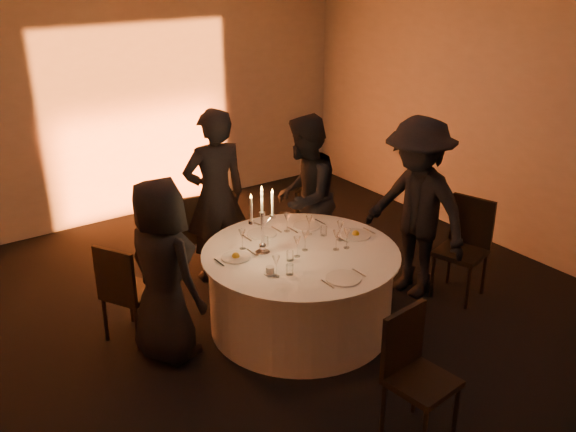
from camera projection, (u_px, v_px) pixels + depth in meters
floor at (300, 324)px, 6.09m from camera, size 7.00×7.00×0.00m
wall_back at (138, 101)px, 8.14m from camera, size 7.00×0.00×7.00m
wall_right at (519, 124)px, 7.10m from camera, size 0.00×7.00×7.00m
uplighter_fixture at (157, 214)px, 8.48m from camera, size 0.25×0.12×0.10m
banquet_table at (300, 289)px, 5.94m from camera, size 1.80×1.80×0.77m
chair_left at (125, 288)px, 5.65m from camera, size 0.57×0.57×0.95m
chair_back_left at (198, 229)px, 6.81m from camera, size 0.49×0.49×0.96m
chair_back_right at (295, 217)px, 7.30m from camera, size 0.51×0.51×0.85m
chair_right at (465, 242)px, 6.44m from camera, size 0.55×0.55×1.02m
chair_front at (414, 367)px, 4.55m from camera, size 0.47×0.47×0.98m
guest_left at (163, 271)px, 5.35m from camera, size 0.69×0.89×1.63m
guest_back_left at (215, 197)px, 6.62m from camera, size 0.73×0.52×1.86m
guest_back_right at (304, 197)px, 6.75m from camera, size 1.08×1.05×1.76m
guest_right at (416, 208)px, 6.34m from camera, size 0.80×1.25×1.85m
plate_left at (236, 256)px, 5.66m from camera, size 0.36×0.26×0.08m
plate_back_left at (262, 234)px, 6.13m from camera, size 0.36×0.28×0.01m
plate_back_right at (307, 226)px, 6.30m from camera, size 0.35×0.27×0.01m
plate_right at (356, 234)px, 6.10m from camera, size 0.36×0.28×0.08m
plate_front at (343, 278)px, 5.31m from camera, size 0.36×0.30×0.01m
coffee_cup at (270, 270)px, 5.39m from camera, size 0.11×0.11×0.07m
candelabra at (262, 231)px, 5.66m from camera, size 0.27×0.13×0.65m
wine_glass_a at (242, 235)px, 5.79m from camera, size 0.07×0.07×0.19m
wine_glass_b at (309, 221)px, 6.08m from camera, size 0.07×0.07×0.19m
wine_glass_c at (287, 218)px, 6.15m from camera, size 0.07×0.07×0.19m
wine_glass_d at (276, 262)px, 5.30m from camera, size 0.07×0.07×0.19m
wine_glass_e at (347, 234)px, 5.81m from camera, size 0.07×0.07×0.19m
wine_glass_f at (340, 227)px, 5.96m from camera, size 0.07×0.07×0.19m
wine_glass_g at (305, 236)px, 5.76m from camera, size 0.07×0.07×0.19m
wine_glass_h at (297, 242)px, 5.65m from camera, size 0.07×0.07×0.19m
wine_glass_i at (336, 236)px, 5.77m from camera, size 0.07×0.07×0.19m
tumbler_a at (290, 270)px, 5.37m from camera, size 0.07×0.07×0.09m
tumbler_b at (290, 256)px, 5.61m from camera, size 0.07×0.07×0.09m
tumbler_c at (265, 241)px, 5.88m from camera, size 0.07×0.07×0.09m
tumbler_d at (324, 231)px, 6.10m from camera, size 0.07×0.07×0.09m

